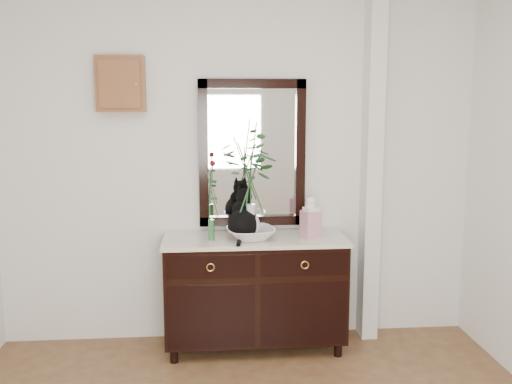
{
  "coord_description": "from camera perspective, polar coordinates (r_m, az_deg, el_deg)",
  "views": [
    {
      "loc": [
        -0.24,
        -2.29,
        1.84
      ],
      "look_at": [
        0.1,
        1.63,
        1.2
      ],
      "focal_mm": 40.0,
      "sensor_mm": 36.0,
      "label": 1
    }
  ],
  "objects": [
    {
      "name": "lotus_bowl",
      "position": [
        4.08,
        -0.53,
        -4.18
      ],
      "size": [
        0.39,
        0.39,
        0.08
      ],
      "primitive_type": "imported",
      "rotation": [
        0.0,
        0.0,
        0.16
      ],
      "color": "silver",
      "rests_on": "sideboard"
    },
    {
      "name": "vase_branches",
      "position": [
        4.01,
        -0.53,
        1.27
      ],
      "size": [
        0.5,
        0.5,
        0.83
      ],
      "primitive_type": null,
      "rotation": [
        0.0,
        0.0,
        0.32
      ],
      "color": "silver",
      "rests_on": "lotus_bowl"
    },
    {
      "name": "bud_vase_rose",
      "position": [
        4.02,
        -4.52,
        -0.8
      ],
      "size": [
        0.08,
        0.08,
        0.58
      ],
      "primitive_type": null,
      "rotation": [
        0.0,
        0.0,
        -0.19
      ],
      "color": "#2F6938",
      "rests_on": "sideboard"
    },
    {
      "name": "key_cabinet",
      "position": [
        4.27,
        -13.38,
        10.47
      ],
      "size": [
        0.35,
        0.1,
        0.4
      ],
      "primitive_type": "cube",
      "color": "brown",
      "rests_on": "wall_back"
    },
    {
      "name": "sideboard",
      "position": [
        4.26,
        -0.12,
        -9.47
      ],
      "size": [
        1.33,
        0.52,
        0.82
      ],
      "color": "black",
      "rests_on": "ground"
    },
    {
      "name": "wall_mirror",
      "position": [
        4.29,
        -0.39,
        3.88
      ],
      "size": [
        0.8,
        0.06,
        1.1
      ],
      "color": "black",
      "rests_on": "wall_back"
    },
    {
      "name": "cat",
      "position": [
        4.07,
        -1.27,
        -2.19
      ],
      "size": [
        0.3,
        0.35,
        0.37
      ],
      "primitive_type": null,
      "rotation": [
        0.0,
        0.0,
        -0.13
      ],
      "color": "black",
      "rests_on": "sideboard"
    },
    {
      "name": "ginger_jar",
      "position": [
        4.13,
        5.49,
        -2.44
      ],
      "size": [
        0.15,
        0.15,
        0.31
      ],
      "primitive_type": null,
      "rotation": [
        0.0,
        0.0,
        0.37
      ],
      "color": "white",
      "rests_on": "sideboard"
    },
    {
      "name": "pilaster",
      "position": [
        4.4,
        11.47,
        2.65
      ],
      "size": [
        0.12,
        0.2,
        2.7
      ],
      "primitive_type": "cube",
      "color": "silver",
      "rests_on": "ground"
    },
    {
      "name": "wall_back",
      "position": [
        4.3,
        -1.73,
        2.7
      ],
      "size": [
        3.6,
        0.04,
        2.7
      ],
      "primitive_type": "cube",
      "color": "silver",
      "rests_on": "ground"
    }
  ]
}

